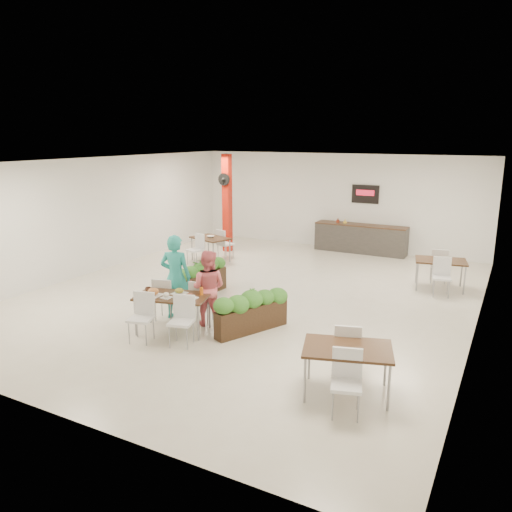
# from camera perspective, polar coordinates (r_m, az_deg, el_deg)

# --- Properties ---
(ground) EXTENTS (12.00, 12.00, 0.00)m
(ground) POSITION_cam_1_polar(r_m,az_deg,el_deg) (12.20, -0.39, -4.46)
(ground) COLOR beige
(ground) RESTS_ON ground
(room_shell) EXTENTS (10.10, 12.10, 3.22)m
(room_shell) POSITION_cam_1_polar(r_m,az_deg,el_deg) (11.73, -0.40, 4.90)
(room_shell) COLOR white
(room_shell) RESTS_ON ground
(red_column) EXTENTS (0.40, 0.41, 3.20)m
(red_column) POSITION_cam_1_polar(r_m,az_deg,el_deg) (16.51, -3.33, 6.17)
(red_column) COLOR #A9190B
(red_column) RESTS_ON ground
(service_counter) EXTENTS (3.00, 0.64, 2.20)m
(service_counter) POSITION_cam_1_polar(r_m,az_deg,el_deg) (16.81, 11.85, 2.05)
(service_counter) COLOR #2F2C2A
(service_counter) RESTS_ON ground
(main_table) EXTENTS (1.61, 1.89, 0.92)m
(main_table) POSITION_cam_1_polar(r_m,az_deg,el_deg) (9.94, -9.58, -5.08)
(main_table) COLOR #331D11
(main_table) RESTS_ON ground
(diner_man) EXTENTS (0.75, 0.59, 1.81)m
(diner_man) POSITION_cam_1_polar(r_m,az_deg,el_deg) (10.58, -9.17, -2.38)
(diner_man) COLOR teal
(diner_man) RESTS_ON ground
(diner_woman) EXTENTS (0.89, 0.77, 1.56)m
(diner_woman) POSITION_cam_1_polar(r_m,az_deg,el_deg) (10.17, -5.53, -3.64)
(diner_woman) COLOR #F16B75
(diner_woman) RESTS_ON ground
(planter_left) EXTENTS (0.54, 1.79, 0.93)m
(planter_left) POSITION_cam_1_polar(r_m,az_deg,el_deg) (12.06, -6.40, -2.30)
(planter_left) COLOR black
(planter_left) RESTS_ON ground
(planter_right) EXTENTS (0.95, 1.60, 0.89)m
(planter_right) POSITION_cam_1_polar(r_m,az_deg,el_deg) (9.84, -0.51, -6.03)
(planter_right) COLOR black
(planter_right) RESTS_ON ground
(side_table_a) EXTENTS (1.34, 1.67, 0.92)m
(side_table_a) POSITION_cam_1_polar(r_m,az_deg,el_deg) (15.31, -5.22, 1.68)
(side_table_a) COLOR #331D11
(side_table_a) RESTS_ON ground
(side_table_b) EXTENTS (1.36, 1.67, 0.92)m
(side_table_b) POSITION_cam_1_polar(r_m,az_deg,el_deg) (13.34, 20.34, -0.92)
(side_table_b) COLOR #331D11
(side_table_b) RESTS_ON ground
(side_table_c) EXTENTS (1.50, 1.67, 0.92)m
(side_table_c) POSITION_cam_1_polar(r_m,az_deg,el_deg) (7.64, 10.40, -11.05)
(side_table_c) COLOR #331D11
(side_table_c) RESTS_ON ground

